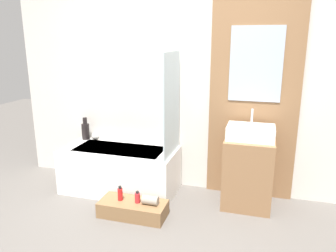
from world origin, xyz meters
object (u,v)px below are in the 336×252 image
(wooden_step_bench, at_px, (133,209))
(bottle_soap_primary, at_px, (120,194))
(bottle_soap_secondary, at_px, (137,197))
(vase_round_light, at_px, (96,136))
(bathtub, at_px, (120,169))
(sink, at_px, (251,132))
(vase_tall_dark, at_px, (86,130))

(wooden_step_bench, bearing_deg, bottle_soap_primary, -180.00)
(bottle_soap_secondary, bearing_deg, vase_round_light, 138.93)
(bathtub, distance_m, sink, 1.56)
(sink, distance_m, bottle_soap_secondary, 1.33)
(vase_round_light, height_order, bottle_soap_primary, vase_round_light)
(vase_tall_dark, bearing_deg, bottle_soap_primary, -42.87)
(sink, xyz_separation_m, vase_tall_dark, (-2.01, 0.16, -0.18))
(vase_tall_dark, xyz_separation_m, bottle_soap_primary, (0.79, -0.73, -0.41))
(wooden_step_bench, distance_m, vase_tall_dark, 1.30)
(sink, relative_size, vase_tall_dark, 1.71)
(vase_round_light, relative_size, bottle_soap_primary, 0.64)
(wooden_step_bench, distance_m, bottle_soap_secondary, 0.14)
(wooden_step_bench, bearing_deg, bathtub, 125.56)
(bathtub, xyz_separation_m, sink, (1.45, 0.06, 0.55))
(wooden_step_bench, relative_size, bottle_soap_secondary, 5.53)
(bathtub, bearing_deg, sink, 2.40)
(vase_round_light, relative_size, bottle_soap_secondary, 0.80)
(wooden_step_bench, xyz_separation_m, bottle_soap_primary, (-0.14, -0.00, 0.15))
(bathtub, relative_size, sink, 2.76)
(vase_round_light, distance_m, bottle_soap_secondary, 1.17)
(sink, height_order, vase_tall_dark, sink)
(sink, relative_size, vase_round_light, 4.83)
(bottle_soap_primary, distance_m, bottle_soap_secondary, 0.19)
(sink, height_order, vase_round_light, sink)
(sink, distance_m, vase_round_light, 1.90)
(bathtub, bearing_deg, wooden_step_bench, -54.44)
(bathtub, distance_m, bottle_soap_primary, 0.56)
(sink, xyz_separation_m, vase_round_light, (-1.88, 0.16, -0.25))
(bathtub, relative_size, vase_tall_dark, 4.71)
(bathtub, relative_size, bottle_soap_secondary, 10.69)
(bottle_soap_primary, bearing_deg, sink, 24.90)
(vase_round_light, xyz_separation_m, bottle_soap_secondary, (0.84, -0.73, -0.36))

